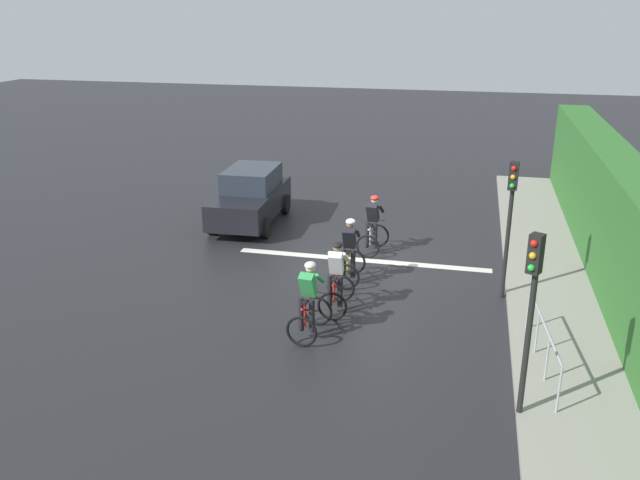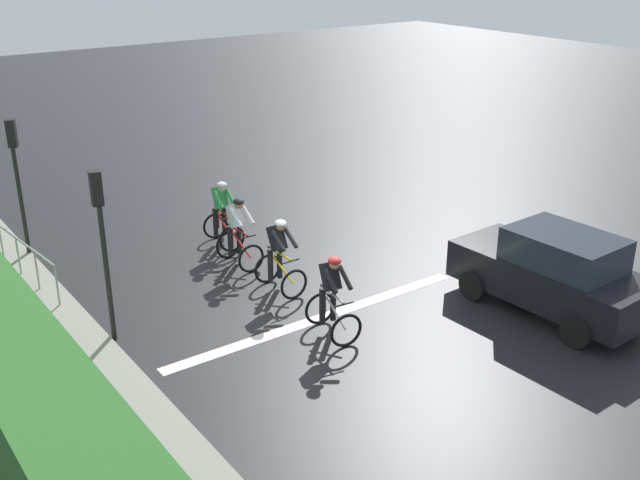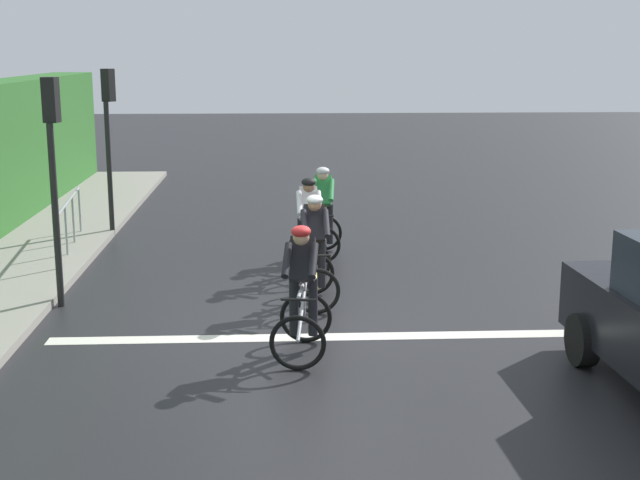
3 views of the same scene
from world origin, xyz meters
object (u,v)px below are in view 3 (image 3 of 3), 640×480
at_px(pedestrian_railing_kerbside, 69,213).
at_px(traffic_light_near_crossing, 53,156).
at_px(cyclist_fourth, 302,293).
at_px(traffic_light_far_junction, 109,126).
at_px(cyclist_mid, 314,252).
at_px(cyclist_lead, 323,214).
at_px(cyclist_second, 309,228).

bearing_deg(pedestrian_railing_kerbside, traffic_light_near_crossing, -79.46).
xyz_separation_m(cyclist_fourth, traffic_light_far_junction, (-3.63, 7.35, 1.43)).
relative_size(traffic_light_near_crossing, traffic_light_far_junction, 1.00).
relative_size(cyclist_mid, traffic_light_near_crossing, 0.50).
bearing_deg(cyclist_fourth, cyclist_lead, 84.28).
relative_size(cyclist_second, traffic_light_near_crossing, 0.50).
xyz_separation_m(cyclist_fourth, traffic_light_near_crossing, (-3.50, 2.34, 1.43)).
distance_m(cyclist_fourth, traffic_light_far_junction, 8.32).
bearing_deg(traffic_light_near_crossing, traffic_light_far_junction, 91.51).
bearing_deg(cyclist_second, pedestrian_railing_kerbside, 158.82).
bearing_deg(cyclist_fourth, pedestrian_railing_kerbside, 126.14).
bearing_deg(traffic_light_near_crossing, cyclist_fourth, -33.75).
height_order(cyclist_lead, cyclist_fourth, same).
height_order(cyclist_second, traffic_light_near_crossing, traffic_light_near_crossing).
distance_m(cyclist_fourth, traffic_light_near_crossing, 4.45).
bearing_deg(cyclist_mid, traffic_light_far_junction, 127.22).
xyz_separation_m(traffic_light_near_crossing, traffic_light_far_junction, (-0.13, 5.01, 0.00)).
bearing_deg(cyclist_lead, cyclist_mid, -95.33).
xyz_separation_m(cyclist_lead, traffic_light_near_crossing, (-4.03, -2.93, 1.43)).
bearing_deg(cyclist_lead, cyclist_fourth, -95.72).
bearing_deg(pedestrian_railing_kerbside, cyclist_lead, -4.50).
bearing_deg(cyclist_lead, pedestrian_railing_kerbside, 175.50).
relative_size(cyclist_second, pedestrian_railing_kerbside, 0.53).
height_order(traffic_light_near_crossing, traffic_light_far_junction, same).
xyz_separation_m(cyclist_fourth, pedestrian_railing_kerbside, (-4.11, 5.64, -0.02)).
height_order(traffic_light_near_crossing, pedestrian_railing_kerbside, traffic_light_near_crossing).
distance_m(cyclist_second, traffic_light_near_crossing, 4.30).
relative_size(cyclist_lead, cyclist_fourth, 1.00).
distance_m(traffic_light_near_crossing, traffic_light_far_junction, 5.01).
bearing_deg(cyclist_fourth, traffic_light_far_junction, 116.32).
height_order(cyclist_second, cyclist_mid, same).
bearing_deg(cyclist_fourth, traffic_light_near_crossing, 146.25).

